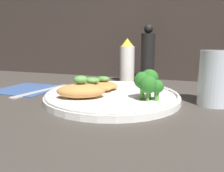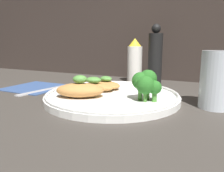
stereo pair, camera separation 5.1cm
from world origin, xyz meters
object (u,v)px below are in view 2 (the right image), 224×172
(broccoli_bunch, at_px, (146,83))
(sauce_bottle, at_px, (135,62))
(drinking_glass, at_px, (217,80))
(plate, at_px, (112,96))
(pepper_grinder, at_px, (155,57))

(broccoli_bunch, xyz_separation_m, sauce_bottle, (-0.13, 0.27, 0.02))
(drinking_glass, bearing_deg, sauce_bottle, 140.14)
(plate, xyz_separation_m, drinking_glass, (0.22, 0.04, 0.05))
(pepper_grinder, relative_size, drinking_glass, 1.64)
(plate, distance_m, drinking_glass, 0.23)
(sauce_bottle, bearing_deg, broccoli_bunch, -64.99)
(broccoli_bunch, xyz_separation_m, pepper_grinder, (-0.06, 0.27, 0.04))
(sauce_bottle, xyz_separation_m, drinking_glass, (0.26, -0.22, -0.01))
(plate, xyz_separation_m, broccoli_bunch, (0.09, -0.02, 0.04))
(plate, height_order, broccoli_bunch, broccoli_bunch)
(plate, relative_size, pepper_grinder, 1.63)
(plate, xyz_separation_m, sauce_bottle, (-0.04, 0.25, 0.06))
(sauce_bottle, relative_size, drinking_glass, 1.26)
(plate, height_order, pepper_grinder, pepper_grinder)
(broccoli_bunch, bearing_deg, sauce_bottle, 115.01)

